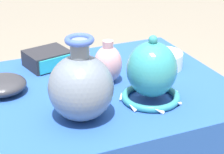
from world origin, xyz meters
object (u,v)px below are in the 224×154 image
at_px(bowl_shallow_charcoal, 3,85).
at_px(jar_round_rose, 108,64).
at_px(vase_tall_bulbous, 81,86).
at_px(pot_squat_porcelain, 163,60).
at_px(mosaic_tile_box, 48,59).
at_px(vase_dome_bell, 152,74).

distance_m(bowl_shallow_charcoal, jar_round_rose, 0.36).
xyz_separation_m(vase_tall_bulbous, pot_squat_porcelain, (0.41, 0.23, -0.07)).
bearing_deg(pot_squat_porcelain, mosaic_tile_box, 155.11).
bearing_deg(bowl_shallow_charcoal, vase_dome_bell, -29.71).
height_order(pot_squat_porcelain, bowl_shallow_charcoal, pot_squat_porcelain).
relative_size(mosaic_tile_box, bowl_shallow_charcoal, 1.13).
height_order(vase_tall_bulbous, vase_dome_bell, vase_tall_bulbous).
bearing_deg(vase_dome_bell, vase_tall_bulbous, -175.71).
xyz_separation_m(vase_dome_bell, jar_round_rose, (-0.07, 0.18, -0.02)).
xyz_separation_m(pot_squat_porcelain, jar_round_rose, (-0.24, -0.03, 0.04)).
bearing_deg(jar_round_rose, vase_tall_bulbous, -130.37).
height_order(mosaic_tile_box, jar_round_rose, jar_round_rose).
distance_m(mosaic_tile_box, pot_squat_porcelain, 0.43).
bearing_deg(vase_dome_bell, pot_squat_porcelain, 52.38).
bearing_deg(jar_round_rose, vase_dome_bell, -68.58).
height_order(vase_dome_bell, pot_squat_porcelain, vase_dome_bell).
distance_m(vase_dome_bell, jar_round_rose, 0.20).
relative_size(vase_dome_bell, mosaic_tile_box, 1.25).
height_order(vase_tall_bulbous, mosaic_tile_box, vase_tall_bulbous).
distance_m(mosaic_tile_box, jar_round_rose, 0.27).
bearing_deg(pot_squat_porcelain, vase_tall_bulbous, -150.13).
height_order(mosaic_tile_box, pot_squat_porcelain, mosaic_tile_box).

